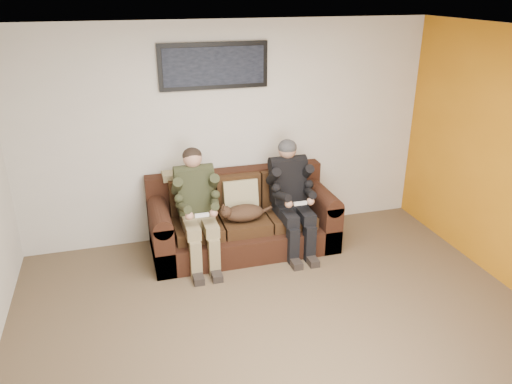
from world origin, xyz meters
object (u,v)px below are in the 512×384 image
object	(u,v)px
cat	(242,213)
framed_poster	(214,66)
person_left	(197,201)
person_right	(291,190)
sofa	(242,220)

from	to	relation	value
cat	framed_poster	distance (m)	1.69
person_left	cat	size ratio (longest dim) A/B	1.96
person_left	person_right	distance (m)	1.11
sofa	framed_poster	xyz separation A→B (m)	(-0.20, 0.39, 1.77)
person_left	framed_poster	size ratio (longest dim) A/B	1.03
sofa	person_left	xyz separation A→B (m)	(-0.56, -0.18, 0.39)
person_left	person_right	xyz separation A→B (m)	(1.11, 0.00, 0.00)
sofa	person_right	distance (m)	0.70
sofa	cat	size ratio (longest dim) A/B	3.28
person_right	framed_poster	size ratio (longest dim) A/B	1.04
person_right	cat	size ratio (longest dim) A/B	1.97
person_left	cat	world-z (taller)	person_left
sofa	person_left	world-z (taller)	person_left
sofa	cat	bearing A→B (deg)	-101.74
person_left	sofa	bearing A→B (deg)	18.00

